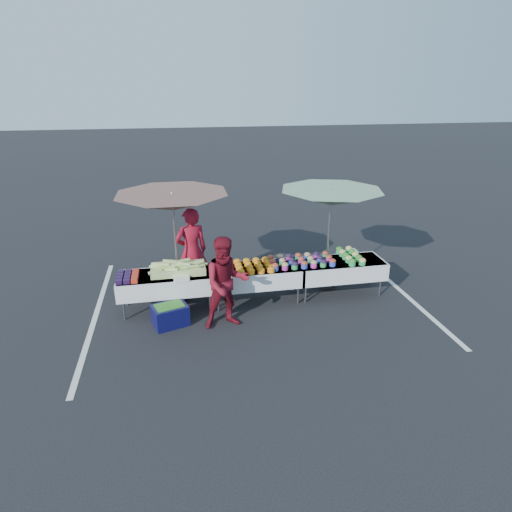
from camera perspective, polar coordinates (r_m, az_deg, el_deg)
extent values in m
plane|color=black|center=(8.99, 0.00, -5.93)|extent=(80.00, 80.00, 0.00)
cube|color=silver|center=(9.02, -20.56, -7.34)|extent=(0.10, 5.00, 0.00)
cube|color=silver|center=(10.03, 18.30, -4.01)|extent=(0.10, 5.00, 0.00)
cube|color=white|center=(8.54, -11.95, -2.53)|extent=(1.80, 0.75, 0.04)
cube|color=white|center=(8.61, -11.87, -3.50)|extent=(1.86, 0.81, 0.36)
cylinder|color=slate|center=(8.58, -17.19, -6.96)|extent=(0.04, 0.04, 0.39)
cylinder|color=slate|center=(9.10, -16.86, -5.20)|extent=(0.04, 0.04, 0.39)
cylinder|color=slate|center=(8.52, -6.14, -6.22)|extent=(0.04, 0.04, 0.39)
cylinder|color=slate|center=(9.05, -6.48, -4.49)|extent=(0.04, 0.04, 0.39)
cube|color=white|center=(8.67, 0.00, -1.66)|extent=(1.80, 0.75, 0.04)
cube|color=white|center=(8.74, 0.00, -2.62)|extent=(1.86, 0.81, 0.36)
cylinder|color=slate|center=(8.54, -5.07, -6.14)|extent=(0.04, 0.04, 0.39)
cylinder|color=slate|center=(9.06, -5.47, -4.41)|extent=(0.04, 0.04, 0.39)
cylinder|color=slate|center=(8.82, 5.63, -5.19)|extent=(0.04, 0.04, 0.39)
cylinder|color=slate|center=(9.33, 4.62, -3.58)|extent=(0.04, 0.04, 0.39)
cube|color=white|center=(9.16, 11.13, -0.78)|extent=(1.80, 0.75, 0.04)
cube|color=white|center=(9.22, 11.06, -1.69)|extent=(1.86, 0.81, 0.36)
cylinder|color=slate|center=(8.86, 6.62, -5.09)|extent=(0.04, 0.04, 0.39)
cylinder|color=slate|center=(9.37, 5.56, -3.49)|extent=(0.04, 0.04, 0.39)
cylinder|color=slate|center=(9.46, 16.18, -4.07)|extent=(0.04, 0.04, 0.39)
cylinder|color=slate|center=(9.93, 14.70, -2.63)|extent=(0.04, 0.04, 0.39)
cube|color=black|center=(8.35, -17.83, -3.30)|extent=(0.12, 0.12, 0.08)
cube|color=black|center=(8.47, -17.73, -2.90)|extent=(0.12, 0.12, 0.08)
cube|color=black|center=(8.60, -17.64, -2.52)|extent=(0.12, 0.12, 0.08)
cube|color=black|center=(8.73, -17.55, -2.15)|extent=(0.12, 0.12, 0.08)
cube|color=black|center=(8.33, -16.87, -3.24)|extent=(0.12, 0.12, 0.08)
cube|color=black|center=(8.46, -16.79, -2.84)|extent=(0.12, 0.12, 0.08)
cube|color=black|center=(8.58, -16.72, -2.46)|extent=(0.12, 0.12, 0.08)
cube|color=black|center=(8.71, -16.64, -2.09)|extent=(0.12, 0.12, 0.08)
cube|color=#BC3614|center=(8.31, -15.91, -3.17)|extent=(0.12, 0.12, 0.08)
cube|color=#BC3614|center=(8.44, -15.85, -2.78)|extent=(0.12, 0.12, 0.08)
cube|color=#BC3614|center=(8.57, -15.79, -2.40)|extent=(0.12, 0.12, 0.08)
cube|color=#BC3614|center=(8.70, -15.73, -2.02)|extent=(0.12, 0.12, 0.08)
cube|color=#99C062|center=(8.55, -10.32, -1.73)|extent=(1.05, 0.55, 0.14)
cylinder|color=#99C062|center=(8.68, -8.36, -0.98)|extent=(0.27, 0.09, 0.10)
cylinder|color=#99C062|center=(8.56, -12.91, -1.15)|extent=(0.27, 0.14, 0.07)
cylinder|color=#99C062|center=(8.39, -9.61, -1.04)|extent=(0.27, 0.14, 0.09)
cylinder|color=#99C062|center=(8.57, -13.18, -1.54)|extent=(0.27, 0.15, 0.10)
cylinder|color=#99C062|center=(8.46, -11.56, -1.38)|extent=(0.27, 0.15, 0.08)
cylinder|color=#99C062|center=(8.54, -10.64, -0.89)|extent=(0.27, 0.10, 0.10)
cylinder|color=#99C062|center=(8.43, -10.63, -1.22)|extent=(0.27, 0.07, 0.08)
cylinder|color=#99C062|center=(8.35, -11.22, -1.82)|extent=(0.27, 0.14, 0.09)
cylinder|color=#99C062|center=(8.69, -11.45, -0.69)|extent=(0.27, 0.12, 0.08)
cylinder|color=#99C062|center=(8.63, -7.34, -0.97)|extent=(0.27, 0.16, 0.08)
cylinder|color=#99C062|center=(8.48, -12.48, -1.34)|extent=(0.27, 0.11, 0.07)
cylinder|color=#99C062|center=(8.32, -10.90, -2.18)|extent=(0.27, 0.10, 0.07)
cylinder|color=#99C062|center=(8.64, -9.68, -0.62)|extent=(0.27, 0.12, 0.08)
cylinder|color=#99C062|center=(8.33, -13.30, -2.05)|extent=(0.27, 0.15, 0.08)
cylinder|color=#99C062|center=(8.55, -12.67, -1.05)|extent=(0.27, 0.10, 0.08)
cylinder|color=#99C062|center=(8.47, -8.95, -1.25)|extent=(0.27, 0.16, 0.10)
cylinder|color=#99C062|center=(8.43, -12.28, -1.15)|extent=(0.27, 0.12, 0.09)
cylinder|color=#99C062|center=(8.29, -8.47, -1.41)|extent=(0.27, 0.09, 0.07)
cylinder|color=#99C062|center=(8.34, -8.02, -1.72)|extent=(0.27, 0.10, 0.09)
cylinder|color=#99C062|center=(8.41, -8.64, -1.68)|extent=(0.27, 0.12, 0.09)
cylinder|color=#99C062|center=(8.75, -9.73, -0.88)|extent=(0.27, 0.10, 0.08)
cylinder|color=#99C062|center=(8.50, -7.84, -0.94)|extent=(0.27, 0.14, 0.10)
cylinder|color=#99C062|center=(8.73, -8.32, -0.84)|extent=(0.27, 0.12, 0.07)
cylinder|color=#99C062|center=(8.70, -8.74, -0.93)|extent=(0.27, 0.07, 0.10)
cube|color=white|center=(8.25, -9.90, -2.95)|extent=(0.30, 0.25, 0.05)
cylinder|color=orange|center=(8.32, -3.36, -2.41)|extent=(0.15, 0.15, 0.05)
ellipsoid|color=orange|center=(8.30, -3.36, -2.16)|extent=(0.15, 0.15, 0.08)
cylinder|color=orange|center=(8.48, -3.52, -1.92)|extent=(0.15, 0.15, 0.05)
ellipsoid|color=orange|center=(8.47, -3.53, -1.67)|extent=(0.15, 0.15, 0.08)
cylinder|color=orange|center=(8.65, -3.68, -1.45)|extent=(0.15, 0.15, 0.05)
ellipsoid|color=orange|center=(8.63, -3.69, -1.20)|extent=(0.15, 0.15, 0.08)
cylinder|color=orange|center=(8.81, -3.84, -0.99)|extent=(0.15, 0.15, 0.05)
ellipsoid|color=orange|center=(8.80, -3.84, -0.75)|extent=(0.15, 0.15, 0.08)
cylinder|color=orange|center=(8.35, -2.00, -2.31)|extent=(0.15, 0.15, 0.05)
ellipsoid|color=orange|center=(8.33, -2.00, -2.05)|extent=(0.15, 0.15, 0.08)
cylinder|color=orange|center=(8.51, -2.19, -1.82)|extent=(0.15, 0.15, 0.05)
ellipsoid|color=orange|center=(8.49, -2.19, -1.57)|extent=(0.15, 0.15, 0.08)
cylinder|color=orange|center=(8.67, -2.37, -1.35)|extent=(0.15, 0.15, 0.05)
ellipsoid|color=orange|center=(8.66, -2.38, -1.11)|extent=(0.15, 0.15, 0.08)
cylinder|color=orange|center=(8.84, -2.55, -0.90)|extent=(0.15, 0.15, 0.05)
ellipsoid|color=orange|center=(8.82, -2.55, -0.66)|extent=(0.15, 0.15, 0.08)
cylinder|color=orange|center=(8.38, -0.65, -2.20)|extent=(0.15, 0.15, 0.05)
ellipsoid|color=orange|center=(8.36, -0.65, -1.95)|extent=(0.15, 0.15, 0.08)
cylinder|color=orange|center=(8.54, -0.86, -1.72)|extent=(0.15, 0.15, 0.05)
ellipsoid|color=orange|center=(8.52, -0.86, -1.47)|extent=(0.15, 0.15, 0.08)
cylinder|color=orange|center=(8.70, -1.07, -1.25)|extent=(0.15, 0.15, 0.05)
ellipsoid|color=orange|center=(8.69, -1.07, -1.01)|extent=(0.15, 0.15, 0.08)
cylinder|color=orange|center=(8.86, -1.27, -0.80)|extent=(0.15, 0.15, 0.05)
ellipsoid|color=orange|center=(8.85, -1.27, -0.57)|extent=(0.15, 0.15, 0.08)
cylinder|color=orange|center=(8.41, 0.70, -2.10)|extent=(0.15, 0.15, 0.05)
ellipsoid|color=orange|center=(8.39, 0.70, -1.85)|extent=(0.15, 0.15, 0.08)
cylinder|color=orange|center=(8.57, 0.45, -1.62)|extent=(0.15, 0.15, 0.05)
ellipsoid|color=orange|center=(8.56, 0.46, -1.37)|extent=(0.15, 0.15, 0.08)
cylinder|color=orange|center=(8.73, 0.22, -1.16)|extent=(0.15, 0.15, 0.05)
ellipsoid|color=orange|center=(8.72, 0.22, -0.91)|extent=(0.15, 0.15, 0.08)
cylinder|color=orange|center=(8.90, 0.00, -0.71)|extent=(0.15, 0.15, 0.05)
ellipsoid|color=orange|center=(8.88, 0.00, -0.47)|extent=(0.15, 0.15, 0.08)
cylinder|color=orange|center=(8.45, 2.03, -1.99)|extent=(0.15, 0.15, 0.05)
ellipsoid|color=orange|center=(8.43, 2.03, -1.74)|extent=(0.15, 0.15, 0.08)
cylinder|color=orange|center=(8.61, 1.76, -1.52)|extent=(0.15, 0.15, 0.05)
ellipsoid|color=orange|center=(8.59, 1.76, -1.27)|extent=(0.15, 0.15, 0.08)
cylinder|color=orange|center=(8.77, 1.50, -1.06)|extent=(0.15, 0.15, 0.05)
ellipsoid|color=orange|center=(8.76, 1.51, -0.82)|extent=(0.15, 0.15, 0.08)
cylinder|color=orange|center=(8.93, 1.26, -0.62)|extent=(0.15, 0.15, 0.05)
ellipsoid|color=orange|center=(8.92, 1.26, -0.38)|extent=(0.15, 0.15, 0.08)
cylinder|color=blue|center=(8.51, 2.59, -1.62)|extent=(0.13, 0.13, 0.10)
ellipsoid|color=brown|center=(8.49, 2.60, -1.25)|extent=(0.14, 0.14, 0.10)
cylinder|color=#CA2BA1|center=(8.71, 2.26, -1.06)|extent=(0.13, 0.13, 0.10)
ellipsoid|color=brown|center=(8.69, 2.27, -0.69)|extent=(0.14, 0.14, 0.10)
cylinder|color=green|center=(8.91, 1.94, -0.52)|extent=(0.13, 0.13, 0.10)
ellipsoid|color=brown|center=(8.89, 1.95, -0.16)|extent=(0.14, 0.14, 0.10)
cylinder|color=#CA2BA1|center=(8.56, 3.90, -1.52)|extent=(0.13, 0.13, 0.10)
ellipsoid|color=#A0834E|center=(8.54, 3.91, -1.15)|extent=(0.14, 0.14, 0.10)
cylinder|color=green|center=(8.76, 3.54, -0.96)|extent=(0.13, 0.13, 0.10)
ellipsoid|color=#A0834E|center=(8.73, 3.55, -0.60)|extent=(0.14, 0.14, 0.10)
cylinder|color=blue|center=(8.95, 3.19, -0.43)|extent=(0.13, 0.13, 0.10)
ellipsoid|color=#A0834E|center=(8.93, 3.20, -0.07)|extent=(0.14, 0.14, 0.10)
cylinder|color=green|center=(8.61, 5.19, -1.42)|extent=(0.13, 0.13, 0.10)
ellipsoid|color=#20122F|center=(8.59, 5.20, -1.05)|extent=(0.14, 0.14, 0.10)
cylinder|color=blue|center=(8.81, 4.80, -0.86)|extent=(0.13, 0.13, 0.10)
ellipsoid|color=#20122F|center=(8.78, 4.81, -0.50)|extent=(0.14, 0.14, 0.10)
cylinder|color=#CA2BA1|center=(9.00, 4.43, -0.33)|extent=(0.13, 0.13, 0.10)
ellipsoid|color=#20122F|center=(8.98, 4.44, 0.02)|extent=(0.14, 0.14, 0.10)
cylinder|color=blue|center=(8.67, 6.46, -1.32)|extent=(0.13, 0.13, 0.10)
ellipsoid|color=brown|center=(8.64, 6.48, -0.95)|extent=(0.14, 0.14, 0.10)
cylinder|color=#CA2BA1|center=(8.86, 6.05, -0.77)|extent=(0.13, 0.13, 0.10)
ellipsoid|color=brown|center=(8.84, 6.06, -0.41)|extent=(0.14, 0.14, 0.10)
cylinder|color=green|center=(9.05, 5.65, -0.24)|extent=(0.13, 0.13, 0.10)
ellipsoid|color=brown|center=(9.03, 5.66, 0.11)|extent=(0.14, 0.14, 0.10)
cylinder|color=#CA2BA1|center=(8.72, 7.71, -1.22)|extent=(0.13, 0.13, 0.10)
ellipsoid|color=#A0834E|center=(8.70, 7.73, -0.85)|extent=(0.14, 0.14, 0.10)
cylinder|color=green|center=(8.92, 7.28, -0.67)|extent=(0.13, 0.13, 0.10)
ellipsoid|color=#A0834E|center=(8.89, 7.29, -0.32)|extent=(0.14, 0.14, 0.10)
cylinder|color=blue|center=(9.11, 6.86, -0.15)|extent=(0.13, 0.13, 0.10)
ellipsoid|color=#A0834E|center=(9.09, 6.87, 0.20)|extent=(0.14, 0.14, 0.10)
cylinder|color=green|center=(8.79, 8.95, -1.11)|extent=(0.13, 0.13, 0.10)
ellipsoid|color=#20122F|center=(8.76, 8.98, -0.75)|extent=(0.14, 0.14, 0.10)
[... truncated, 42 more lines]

